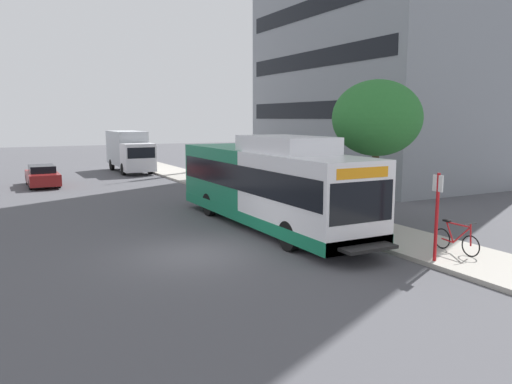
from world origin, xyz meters
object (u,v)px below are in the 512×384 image
at_px(transit_bus, 268,185).
at_px(parked_car_far_lane, 42,176).
at_px(box_truck_background, 129,150).
at_px(street_tree_near_stop, 377,118).
at_px(bicycle_parked, 456,239).
at_px(bus_stop_sign_pole, 437,210).

bearing_deg(transit_bus, parked_car_far_lane, 111.48).
bearing_deg(transit_bus, box_truck_background, 89.42).
bearing_deg(box_truck_background, street_tree_near_stop, -82.01).
xyz_separation_m(bicycle_parked, box_truck_background, (-2.86, 29.83, 1.18)).
relative_size(bus_stop_sign_pole, street_tree_near_stop, 0.46).
bearing_deg(bus_stop_sign_pole, bicycle_parked, 14.98).
relative_size(transit_bus, parked_car_far_lane, 2.72).
bearing_deg(bus_stop_sign_pole, parked_car_far_lane, 109.60).
height_order(bus_stop_sign_pole, bicycle_parked, bus_stop_sign_pole).
relative_size(transit_bus, box_truck_background, 1.75).
bearing_deg(bicycle_parked, bus_stop_sign_pole, -165.02).
bearing_deg(bicycle_parked, transit_bus, 115.31).
bearing_deg(bicycle_parked, parked_car_far_lane, 112.55).
bearing_deg(box_truck_background, bicycle_parked, -84.52).
relative_size(bus_stop_sign_pole, parked_car_far_lane, 0.58).
height_order(transit_bus, street_tree_near_stop, street_tree_near_stop).
xyz_separation_m(bus_stop_sign_pole, parked_car_far_lane, (-8.61, 24.17, -0.99)).
bearing_deg(parked_car_far_lane, transit_bus, -68.52).
height_order(bus_stop_sign_pole, street_tree_near_stop, street_tree_near_stop).
xyz_separation_m(street_tree_near_stop, parked_car_far_lane, (-10.57, 19.20, -3.62)).
bearing_deg(street_tree_near_stop, bus_stop_sign_pole, -111.61).
xyz_separation_m(transit_bus, box_truck_background, (0.23, 23.29, 0.04)).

